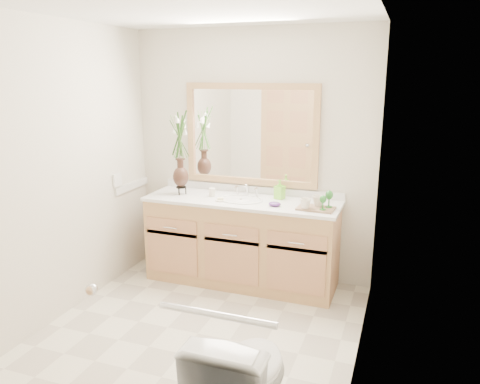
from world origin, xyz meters
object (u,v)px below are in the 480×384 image
at_px(toilet, 243,383).
at_px(tumbler, 212,192).
at_px(tray, 316,208).
at_px(flower_vase, 180,144).
at_px(soap_bottle, 280,190).

height_order(toilet, tumbler, tumbler).
bearing_deg(tray, toilet, -87.16).
bearing_deg(toilet, flower_vase, -55.46).
distance_m(tumbler, soap_bottle, 0.65).
bearing_deg(soap_bottle, toilet, -62.83).
height_order(tumbler, tray, tumbler).
relative_size(toilet, tray, 2.38).
distance_m(toilet, flower_vase, 2.52).
bearing_deg(flower_vase, soap_bottle, 9.82).
distance_m(tumbler, tray, 1.03).
bearing_deg(flower_vase, toilet, -55.46).
height_order(flower_vase, tumbler, flower_vase).
height_order(toilet, tray, tray).
relative_size(toilet, tumbler, 9.38).
relative_size(soap_bottle, tray, 0.52).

